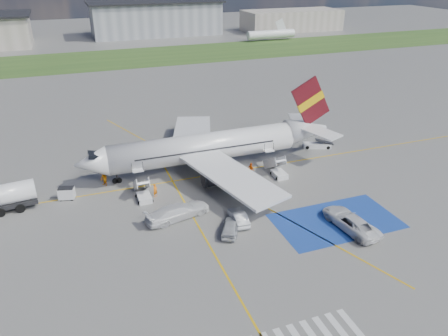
% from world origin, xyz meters
% --- Properties ---
extents(ground, '(400.00, 400.00, 0.00)m').
position_xyz_m(ground, '(0.00, 0.00, 0.00)').
color(ground, '#60605E').
rests_on(ground, ground).
extents(grass_strip, '(400.00, 30.00, 0.01)m').
position_xyz_m(grass_strip, '(0.00, 95.00, 0.01)').
color(grass_strip, '#2D4C1E').
rests_on(grass_strip, ground).
extents(taxiway_line_main, '(120.00, 0.20, 0.01)m').
position_xyz_m(taxiway_line_main, '(0.00, 12.00, 0.01)').
color(taxiway_line_main, gold).
rests_on(taxiway_line_main, ground).
extents(taxiway_line_cross, '(0.20, 60.00, 0.01)m').
position_xyz_m(taxiway_line_cross, '(-5.00, -10.00, 0.01)').
color(taxiway_line_cross, gold).
rests_on(taxiway_line_cross, ground).
extents(taxiway_line_diag, '(20.71, 56.45, 0.01)m').
position_xyz_m(taxiway_line_diag, '(0.00, 12.00, 0.01)').
color(taxiway_line_diag, gold).
rests_on(taxiway_line_diag, ground).
extents(staging_box, '(14.00, 8.00, 0.01)m').
position_xyz_m(staging_box, '(10.00, -4.00, 0.01)').
color(staging_box, navy).
rests_on(staging_box, ground).
extents(terminal_centre, '(48.00, 18.00, 12.00)m').
position_xyz_m(terminal_centre, '(20.00, 135.00, 6.00)').
color(terminal_centre, gray).
rests_on(terminal_centre, ground).
extents(terminal_east, '(40.00, 16.00, 8.00)m').
position_xyz_m(terminal_east, '(75.00, 128.00, 4.00)').
color(terminal_east, '#A0988A').
rests_on(terminal_east, ground).
extents(airliner, '(36.81, 32.95, 11.92)m').
position_xyz_m(airliner, '(1.51, 14.00, 3.39)').
color(airliner, white).
rests_on(airliner, ground).
extents(airstairs_fwd, '(1.90, 5.20, 3.60)m').
position_xyz_m(airstairs_fwd, '(-9.50, 8.70, 0.62)').
color(airstairs_fwd, white).
rests_on(airstairs_fwd, ground).
extents(airstairs_aft, '(1.90, 5.20, 3.60)m').
position_xyz_m(airstairs_aft, '(9.00, 8.70, 0.62)').
color(airstairs_aft, white).
rests_on(airstairs_aft, ground).
extents(gpu_cart, '(2.13, 1.64, 1.58)m').
position_xyz_m(gpu_cart, '(-18.39, 11.91, 0.71)').
color(gpu_cart, white).
rests_on(gpu_cart, ground).
extents(belt_loader, '(4.79, 3.01, 1.39)m').
position_xyz_m(belt_loader, '(19.27, 15.36, 0.35)').
color(belt_loader, white).
rests_on(belt_loader, ground).
extents(car_silver_a, '(3.58, 4.59, 1.46)m').
position_xyz_m(car_silver_a, '(-2.07, -2.00, 0.73)').
color(car_silver_a, '#B1B4B9').
rests_on(car_silver_a, ground).
extents(car_silver_b, '(1.73, 4.28, 1.38)m').
position_xyz_m(car_silver_b, '(-0.51, -0.38, 0.69)').
color(car_silver_b, '#AEB1B5').
rests_on(car_silver_b, ground).
extents(van_white_a, '(3.25, 6.07, 2.19)m').
position_xyz_m(van_white_a, '(10.61, -5.72, 1.09)').
color(van_white_a, silver).
rests_on(van_white_a, ground).
extents(van_white_b, '(6.23, 3.70, 2.28)m').
position_xyz_m(van_white_b, '(-6.65, 2.87, 1.14)').
color(van_white_b, white).
rests_on(van_white_b, ground).
extents(crew_fwd, '(0.76, 0.72, 1.75)m').
position_xyz_m(crew_fwd, '(-8.01, 8.70, 0.87)').
color(crew_fwd, orange).
rests_on(crew_fwd, ground).
extents(crew_nose, '(1.13, 1.21, 1.98)m').
position_xyz_m(crew_nose, '(-13.63, 13.87, 0.99)').
color(crew_nose, orange).
rests_on(crew_nose, ground).
extents(crew_aft, '(0.78, 1.17, 1.85)m').
position_xyz_m(crew_aft, '(5.54, 10.02, 0.93)').
color(crew_aft, '#E75E0C').
rests_on(crew_aft, ground).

